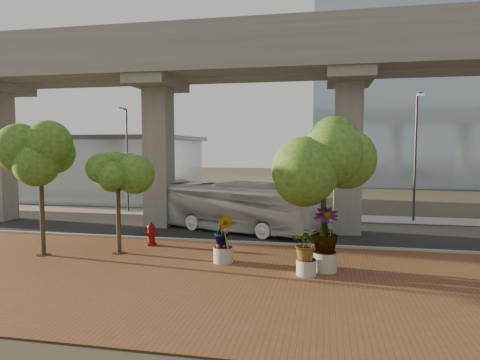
# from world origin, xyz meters

# --- Properties ---
(ground) EXTENTS (160.00, 160.00, 0.00)m
(ground) POSITION_xyz_m (0.00, 0.00, 0.00)
(ground) COLOR #363227
(ground) RESTS_ON ground
(brick_plaza) EXTENTS (70.00, 13.00, 0.06)m
(brick_plaza) POSITION_xyz_m (0.00, -8.00, 0.03)
(brick_plaza) COLOR brown
(brick_plaza) RESTS_ON ground
(asphalt_road) EXTENTS (90.00, 8.00, 0.04)m
(asphalt_road) POSITION_xyz_m (0.00, 2.00, 0.02)
(asphalt_road) COLOR black
(asphalt_road) RESTS_ON ground
(curb_strip) EXTENTS (70.00, 0.25, 0.16)m
(curb_strip) POSITION_xyz_m (0.00, -2.00, 0.08)
(curb_strip) COLOR #9F9B94
(curb_strip) RESTS_ON ground
(far_sidewalk) EXTENTS (90.00, 3.00, 0.06)m
(far_sidewalk) POSITION_xyz_m (0.00, 7.50, 0.03)
(far_sidewalk) COLOR #9F9B94
(far_sidewalk) RESTS_ON ground
(transit_viaduct) EXTENTS (72.00, 5.60, 12.40)m
(transit_viaduct) POSITION_xyz_m (0.00, 2.00, 7.29)
(transit_viaduct) COLOR gray
(transit_viaduct) RESTS_ON ground
(station_pavilion) EXTENTS (23.00, 13.00, 6.30)m
(station_pavilion) POSITION_xyz_m (-20.00, 16.00, 3.22)
(station_pavilion) COLOR silver
(station_pavilion) RESTS_ON ground
(transit_bus) EXTENTS (11.15, 6.11, 3.05)m
(transit_bus) POSITION_xyz_m (-1.04, 1.32, 1.52)
(transit_bus) COLOR silver
(transit_bus) RESTS_ON ground
(fire_hydrant) EXTENTS (0.61, 0.55, 1.22)m
(fire_hydrant) POSITION_xyz_m (-4.26, -3.46, 0.65)
(fire_hydrant) COLOR #680B0C
(fire_hydrant) RESTS_ON ground
(planter_front) EXTENTS (1.79, 1.79, 1.97)m
(planter_front) POSITION_xyz_m (4.00, -7.16, 1.26)
(planter_front) COLOR gray
(planter_front) RESTS_ON ground
(planter_right) EXTENTS (2.48, 2.48, 2.64)m
(planter_right) POSITION_xyz_m (4.73, -6.41, 1.66)
(planter_right) COLOR #A29C93
(planter_right) RESTS_ON ground
(planter_left) EXTENTS (1.96, 1.96, 2.16)m
(planter_left) POSITION_xyz_m (0.25, -5.98, 1.37)
(planter_left) COLOR #9E9C8F
(planter_left) RESTS_ON ground
(street_tree_far_west) EXTENTS (3.63, 3.63, 6.11)m
(street_tree_far_west) POSITION_xyz_m (-8.52, -6.41, 4.49)
(street_tree_far_west) COLOR #4C3D2B
(street_tree_far_west) RESTS_ON ground
(street_tree_near_west) EXTENTS (3.05, 3.05, 5.55)m
(street_tree_near_west) POSITION_xyz_m (-5.14, -5.35, 4.19)
(street_tree_near_west) COLOR #4C3D2B
(street_tree_near_west) RESTS_ON ground
(street_tree_near_east) EXTENTS (4.36, 4.36, 6.63)m
(street_tree_near_east) POSITION_xyz_m (4.64, -5.76, 4.69)
(street_tree_near_east) COLOR #4C3D2B
(street_tree_near_east) RESTS_ON ground
(streetlamp_west) EXTENTS (0.41, 1.19, 8.23)m
(streetlamp_west) POSITION_xyz_m (-10.84, 7.19, 4.80)
(streetlamp_west) COLOR #313237
(streetlamp_west) RESTS_ON ground
(streetlamp_east) EXTENTS (0.44, 1.28, 8.85)m
(streetlamp_east) POSITION_xyz_m (10.82, 7.15, 5.16)
(streetlamp_east) COLOR #2D2E33
(streetlamp_east) RESTS_ON ground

